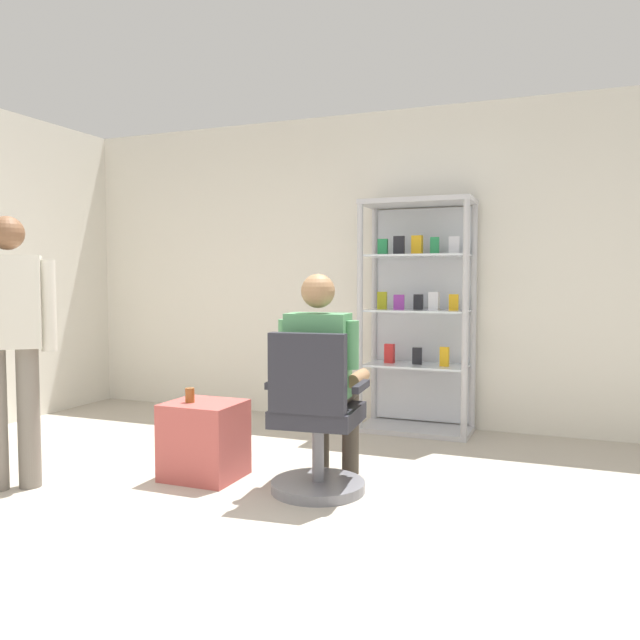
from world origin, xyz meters
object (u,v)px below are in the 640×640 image
display_cabinet_main (419,314)px  standing_customer (10,334)px  tea_glass (190,395)px  storage_crate (204,440)px  seated_shopkeeper (323,370)px  office_chair (315,428)px

display_cabinet_main → standing_customer: size_ratio=1.17×
tea_glass → storage_crate: bearing=28.2°
seated_shopkeeper → standing_customer: (-1.71, -0.74, 0.22)m
seated_shopkeeper → standing_customer: 1.88m
seated_shopkeeper → standing_customer: standing_customer is taller
display_cabinet_main → storage_crate: bearing=-118.1°
storage_crate → tea_glass: (-0.08, -0.04, 0.29)m
standing_customer → storage_crate: bearing=32.6°
display_cabinet_main → storage_crate: (-0.95, -1.78, -0.73)m
office_chair → display_cabinet_main: bearing=84.4°
office_chair → tea_glass: office_chair is taller
display_cabinet_main → office_chair: size_ratio=1.98×
display_cabinet_main → storage_crate: 2.15m
display_cabinet_main → office_chair: 1.91m
office_chair → standing_customer: size_ratio=0.59×
office_chair → seated_shopkeeper: seated_shopkeeper is taller
display_cabinet_main → tea_glass: bearing=-119.4°
storage_crate → office_chair: bearing=-2.3°
storage_crate → standing_customer: standing_customer is taller
storage_crate → standing_customer: bearing=-147.4°
display_cabinet_main → seated_shopkeeper: display_cabinet_main is taller
storage_crate → tea_glass: tea_glass is taller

